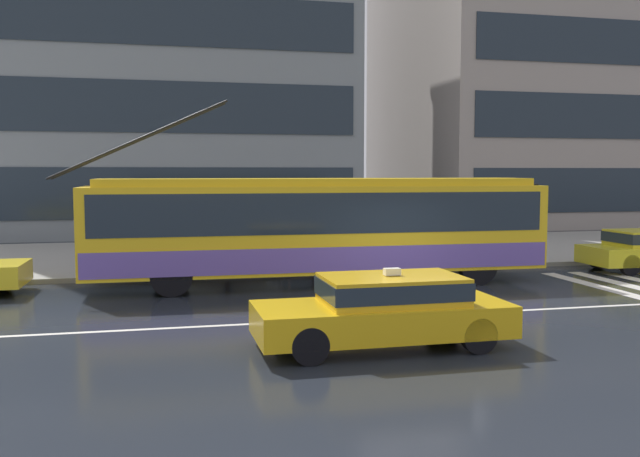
% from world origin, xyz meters
% --- Properties ---
extents(ground_plane, '(160.00, 160.00, 0.00)m').
position_xyz_m(ground_plane, '(0.00, 0.00, 0.00)').
color(ground_plane, '#20242C').
extents(sidewalk_slab, '(80.00, 10.00, 0.14)m').
position_xyz_m(sidewalk_slab, '(0.00, 9.98, 0.07)').
color(sidewalk_slab, gray).
rests_on(sidewalk_slab, ground_plane).
extents(crosswalk_stripe_edge_near, '(0.44, 4.40, 0.01)m').
position_xyz_m(crosswalk_stripe_edge_near, '(5.54, 1.49, 0.00)').
color(crosswalk_stripe_edge_near, beige).
rests_on(crosswalk_stripe_edge_near, ground_plane).
extents(crosswalk_stripe_inner_a, '(0.44, 4.40, 0.01)m').
position_xyz_m(crosswalk_stripe_inner_a, '(6.44, 1.49, 0.00)').
color(crosswalk_stripe_inner_a, beige).
rests_on(crosswalk_stripe_inner_a, ground_plane).
extents(lane_centre_line, '(72.00, 0.14, 0.01)m').
position_xyz_m(lane_centre_line, '(0.00, -1.20, 0.00)').
color(lane_centre_line, silver).
rests_on(lane_centre_line, ground_plane).
extents(trolleybus, '(13.09, 2.72, 4.91)m').
position_xyz_m(trolleybus, '(-1.65, 3.38, 1.59)').
color(trolleybus, yellow).
rests_on(trolleybus, ground_plane).
extents(taxi_oncoming_near, '(4.44, 1.76, 1.39)m').
position_xyz_m(taxi_oncoming_near, '(-2.04, -3.55, 0.70)').
color(taxi_oncoming_near, gold).
rests_on(taxi_oncoming_near, ground_plane).
extents(bus_shelter, '(3.96, 1.78, 2.47)m').
position_xyz_m(bus_shelter, '(-3.75, 7.37, 2.01)').
color(bus_shelter, gray).
rests_on(bus_shelter, sidewalk_slab).
extents(pedestrian_at_shelter, '(1.28, 1.28, 1.88)m').
position_xyz_m(pedestrian_at_shelter, '(-0.66, 7.76, 1.60)').
color(pedestrian_at_shelter, black).
rests_on(pedestrian_at_shelter, sidewalk_slab).
extents(pedestrian_approaching_curb, '(0.44, 0.44, 1.60)m').
position_xyz_m(pedestrian_approaching_curb, '(-3.73, 7.80, 1.08)').
color(pedestrian_approaching_curb, black).
rests_on(pedestrian_approaching_curb, sidewalk_slab).
extents(pedestrian_walking_past, '(1.38, 1.38, 1.95)m').
position_xyz_m(pedestrian_walking_past, '(-0.01, 6.49, 1.68)').
color(pedestrian_walking_past, black).
rests_on(pedestrian_walking_past, sidewalk_slab).
extents(pedestrian_waiting_by_pole, '(1.00, 1.00, 1.97)m').
position_xyz_m(pedestrian_waiting_by_pole, '(1.83, 5.87, 1.66)').
color(pedestrian_waiting_by_pole, '#4D4B45').
rests_on(pedestrian_waiting_by_pole, sidewalk_slab).
extents(office_tower_corner_left, '(18.87, 13.53, 19.72)m').
position_xyz_m(office_tower_corner_left, '(-5.58, 23.51, 9.87)').
color(office_tower_corner_left, gray).
rests_on(office_tower_corner_left, ground_plane).
extents(office_tower_corner_right, '(27.11, 16.13, 19.67)m').
position_xyz_m(office_tower_corner_right, '(22.06, 24.88, 9.84)').
color(office_tower_corner_right, gray).
rests_on(office_tower_corner_right, ground_plane).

